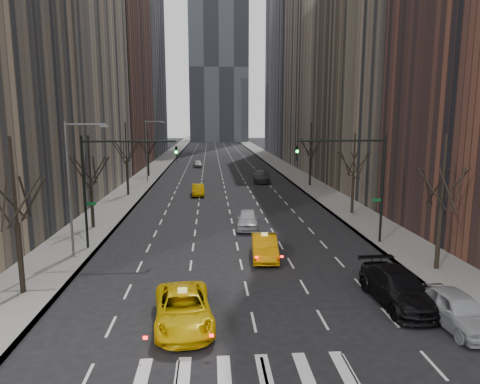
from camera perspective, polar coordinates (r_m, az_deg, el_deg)
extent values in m
plane|color=black|center=(20.71, 1.83, -16.92)|extent=(400.00, 400.00, 0.00)
cube|color=slate|center=(89.49, -10.63, 3.60)|extent=(4.50, 320.00, 0.15)
cube|color=slate|center=(90.02, 5.08, 3.77)|extent=(4.50, 320.00, 0.15)
cube|color=brown|center=(87.59, -17.73, 17.58)|extent=(14.00, 28.00, 44.00)
cube|color=slate|center=(117.92, -14.34, 19.50)|extent=(14.00, 30.00, 60.00)
cube|color=tan|center=(87.12, 12.41, 19.86)|extent=(14.00, 28.00, 50.00)
cube|color=slate|center=(117.48, 8.00, 19.25)|extent=(14.00, 30.00, 58.00)
cylinder|color=black|center=(25.62, -27.24, -7.82)|extent=(0.28, 0.28, 3.78)
cylinder|color=black|center=(24.77, -27.98, 1.37)|extent=(0.16, 0.16, 4.50)
cylinder|color=black|center=(25.63, -26.74, -0.60)|extent=(0.42, 1.80, 2.52)
cylinder|color=black|center=(24.87, -25.82, -0.82)|extent=(1.74, 0.72, 2.52)
cylinder|color=black|center=(24.16, -26.88, -1.18)|extent=(1.46, 1.25, 2.52)
cylinder|color=black|center=(24.22, -28.91, -1.32)|extent=(0.42, 1.80, 2.52)
cylinder|color=black|center=(25.69, -28.65, -0.73)|extent=(1.46, 1.25, 2.52)
cylinder|color=black|center=(38.49, -19.11, -1.86)|extent=(0.28, 0.28, 3.57)
cylinder|color=black|center=(37.94, -19.44, 3.94)|extent=(0.16, 0.16, 4.25)
cylinder|color=black|center=(38.81, -18.82, 2.76)|extent=(0.42, 1.80, 2.52)
cylinder|color=black|center=(38.11, -18.08, 2.68)|extent=(1.74, 0.72, 2.52)
cylinder|color=black|center=(37.33, -18.61, 2.52)|extent=(1.46, 1.25, 2.52)
cylinder|color=black|center=(37.26, -19.92, 2.43)|extent=(0.42, 1.80, 2.52)
cylinder|color=black|center=(37.98, -20.66, 2.51)|extent=(1.74, 0.72, 2.52)
cylinder|color=black|center=(38.74, -20.09, 2.68)|extent=(1.46, 1.25, 2.52)
cylinder|color=black|center=(53.85, -14.76, 1.75)|extent=(0.28, 0.28, 3.99)
cylinder|color=black|center=(53.45, -14.96, 6.39)|extent=(0.16, 0.16, 4.75)
cylinder|color=black|center=(54.32, -14.59, 5.24)|extent=(0.42, 1.80, 2.52)
cylinder|color=black|center=(53.66, -14.00, 5.21)|extent=(1.74, 0.72, 2.52)
cylinder|color=black|center=(52.86, -14.32, 5.14)|extent=(1.46, 1.25, 2.52)
cylinder|color=black|center=(52.72, -15.24, 5.09)|extent=(0.42, 1.80, 2.52)
cylinder|color=black|center=(53.39, -15.83, 5.11)|extent=(1.74, 0.72, 2.52)
cylinder|color=black|center=(54.19, -15.49, 5.19)|extent=(1.46, 1.25, 2.52)
cylinder|color=black|center=(71.52, -12.11, 3.48)|extent=(0.28, 0.28, 3.36)
cylinder|color=black|center=(71.24, -12.21, 6.43)|extent=(0.16, 0.16, 4.00)
cylinder|color=black|center=(72.10, -11.98, 5.86)|extent=(0.42, 1.80, 2.52)
cylinder|color=black|center=(71.46, -11.51, 5.84)|extent=(1.74, 0.72, 2.52)
cylinder|color=black|center=(70.64, -11.72, 5.79)|extent=(1.46, 1.25, 2.52)
cylinder|color=black|center=(70.46, -12.41, 5.76)|extent=(0.42, 1.80, 2.52)
cylinder|color=black|center=(71.11, -12.87, 5.77)|extent=(1.74, 0.72, 2.52)
cylinder|color=black|center=(71.92, -12.65, 5.82)|extent=(1.46, 1.25, 2.52)
cylinder|color=black|center=(29.02, 24.95, -5.68)|extent=(0.28, 0.28, 3.78)
cylinder|color=black|center=(28.28, 25.54, 2.45)|extent=(0.16, 0.16, 4.50)
cylinder|color=black|center=(29.21, 24.84, 0.68)|extent=(0.42, 1.80, 2.52)
cylinder|color=black|center=(29.06, 26.50, 0.52)|extent=(1.74, 0.72, 2.52)
cylinder|color=black|center=(28.27, 27.10, 0.24)|extent=(1.46, 1.25, 2.52)
cylinder|color=black|center=(27.61, 25.98, 0.12)|extent=(0.42, 1.80, 2.52)
cylinder|color=black|center=(27.77, 24.24, 0.30)|extent=(1.74, 0.72, 2.52)
cylinder|color=black|center=(28.57, 23.71, 0.58)|extent=(1.46, 1.25, 2.52)
cylinder|color=black|center=(43.37, 14.78, -0.39)|extent=(0.28, 0.28, 3.57)
cylinder|color=black|center=(42.89, 15.00, 4.76)|extent=(0.16, 0.16, 4.25)
cylinder|color=black|center=(43.81, 14.78, 3.69)|extent=(0.42, 1.80, 2.52)
cylinder|color=black|center=(43.51, 15.84, 3.60)|extent=(1.74, 0.72, 2.52)
cylinder|color=black|center=(42.67, 16.03, 3.48)|extent=(1.46, 1.25, 2.52)
cylinder|color=black|center=(42.12, 15.13, 3.45)|extent=(0.42, 1.80, 2.52)
cylinder|color=black|center=(42.43, 14.04, 3.54)|extent=(1.74, 0.72, 2.52)
cylinder|color=black|center=(43.28, 13.89, 3.66)|extent=(1.46, 1.25, 2.52)
cylinder|color=black|center=(60.48, 9.34, 2.77)|extent=(0.28, 0.28, 3.99)
cylinder|color=black|center=(60.12, 9.46, 6.91)|extent=(0.16, 0.16, 4.75)
cylinder|color=black|center=(61.04, 9.38, 5.88)|extent=(0.42, 1.80, 2.52)
cylinder|color=black|center=(60.66, 10.11, 5.83)|extent=(1.74, 0.72, 2.52)
cylinder|color=black|center=(59.80, 10.17, 5.78)|extent=(1.46, 1.25, 2.52)
cylinder|color=black|center=(59.33, 9.47, 5.77)|extent=(0.42, 1.80, 2.52)
cylinder|color=black|center=(59.71, 8.73, 5.81)|extent=(1.74, 0.72, 2.52)
cylinder|color=black|center=(60.57, 8.70, 5.87)|extent=(1.46, 1.25, 2.52)
cylinder|color=black|center=(32.10, -20.00, -0.10)|extent=(0.18, 0.18, 8.00)
cylinder|color=black|center=(30.97, -14.57, 6.55)|extent=(6.50, 0.14, 0.14)
imported|color=black|center=(30.61, -8.48, 5.03)|extent=(0.18, 0.22, 1.10)
sphere|color=#0CFF33|center=(30.42, -8.51, 5.29)|extent=(0.20, 0.20, 0.20)
cube|color=#0C5926|center=(32.13, -19.24, -1.49)|extent=(0.70, 0.04, 0.22)
cylinder|color=black|center=(33.37, 18.46, 0.34)|extent=(0.18, 0.18, 8.00)
cylinder|color=black|center=(31.90, 13.37, 6.68)|extent=(6.50, 0.14, 0.14)
imported|color=black|center=(31.14, 7.56, 5.13)|extent=(0.18, 0.22, 1.10)
sphere|color=#0CFF33|center=(30.96, 7.64, 5.38)|extent=(0.20, 0.20, 0.20)
cube|color=#0C5926|center=(33.35, 17.75, -1.02)|extent=(0.70, 0.04, 0.22)
cylinder|color=slate|center=(30.25, -21.81, 0.19)|extent=(0.16, 0.16, 9.00)
cylinder|color=slate|center=(29.52, -19.91, 8.48)|extent=(2.60, 0.14, 0.14)
cube|color=slate|center=(29.22, -17.61, 8.40)|extent=(0.50, 0.22, 0.15)
cylinder|color=slate|center=(64.26, -12.35, 5.32)|extent=(0.16, 0.16, 9.00)
cylinder|color=slate|center=(63.92, -11.32, 9.20)|extent=(2.60, 0.14, 0.14)
cube|color=slate|center=(63.78, -10.24, 9.14)|extent=(0.50, 0.22, 0.15)
imported|color=yellow|center=(20.32, -7.57, -15.16)|extent=(3.09, 5.73, 1.53)
imported|color=orange|center=(29.08, 3.29, -7.33)|extent=(1.94, 4.80, 1.55)
imported|color=#AFB1B7|center=(36.80, 1.03, -3.66)|extent=(2.25, 4.76, 1.57)
imported|color=black|center=(23.59, 20.31, -11.87)|extent=(2.60, 5.95, 1.70)
imported|color=#A0A3A8|center=(22.26, 26.95, -13.77)|extent=(2.14, 4.82, 1.61)
imported|color=#ECAA04|center=(52.90, -5.61, 0.28)|extent=(1.68, 4.25, 1.38)
imported|color=#323338|center=(63.72, 2.89, 2.05)|extent=(2.70, 5.93, 1.68)
imported|color=silver|center=(84.54, -5.66, 3.78)|extent=(1.95, 4.07, 1.34)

